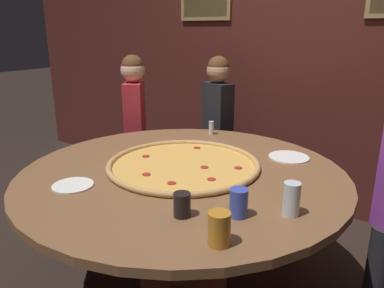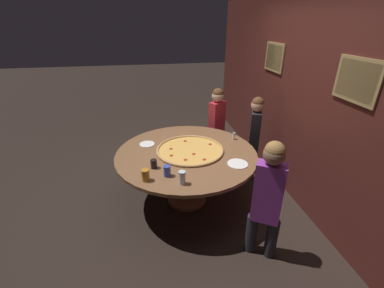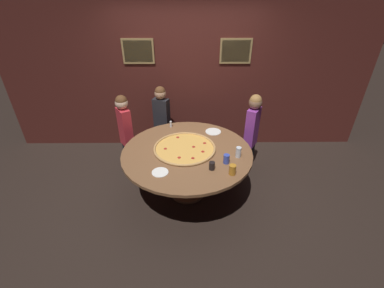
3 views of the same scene
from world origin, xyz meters
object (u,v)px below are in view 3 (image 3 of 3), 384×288
(dining_table, at_px, (187,158))
(diner_far_left, at_px, (252,129))
(drink_cup_near_left, at_px, (212,166))
(condiment_shaker, at_px, (171,124))
(drink_cup_beside_pizza, at_px, (226,159))
(white_plate_far_back, at_px, (160,172))
(drink_cup_centre_back, at_px, (238,152))
(white_plate_left_side, at_px, (213,132))
(giant_pizza, at_px, (185,148))
(diner_side_right, at_px, (125,129))
(diner_side_left, at_px, (162,117))
(drink_cup_front_edge, at_px, (232,170))

(dining_table, xyz_separation_m, diner_far_left, (1.01, 0.62, 0.11))
(drink_cup_near_left, distance_m, condiment_shaker, 1.26)
(drink_cup_beside_pizza, xyz_separation_m, diner_far_left, (0.52, 0.90, -0.06))
(white_plate_far_back, bearing_deg, diner_far_left, 39.46)
(condiment_shaker, bearing_deg, diner_far_left, -4.27)
(white_plate_far_back, bearing_deg, condiment_shaker, 87.23)
(condiment_shaker, height_order, diner_far_left, diner_far_left)
(drink_cup_near_left, height_order, drink_cup_centre_back, drink_cup_centre_back)
(dining_table, relative_size, white_plate_left_side, 7.40)
(giant_pizza, distance_m, diner_far_left, 1.19)
(giant_pizza, bearing_deg, condiment_shaker, 109.12)
(diner_side_right, bearing_deg, diner_far_left, -125.76)
(drink_cup_near_left, distance_m, diner_side_right, 1.69)
(dining_table, bearing_deg, white_plate_left_side, 53.23)
(white_plate_left_side, height_order, condiment_shaker, condiment_shaker)
(condiment_shaker, bearing_deg, diner_side_left, 115.19)
(drink_cup_near_left, distance_m, white_plate_left_side, 0.96)
(diner_side_left, bearing_deg, white_plate_left_side, 168.13)
(diner_side_left, bearing_deg, drink_cup_centre_back, 153.55)
(dining_table, xyz_separation_m, drink_cup_near_left, (0.31, -0.42, 0.16))
(drink_cup_beside_pizza, bearing_deg, diner_far_left, 60.25)
(dining_table, relative_size, diner_far_left, 1.35)
(diner_side_left, distance_m, diner_side_right, 0.69)
(drink_cup_front_edge, relative_size, white_plate_left_side, 0.53)
(diner_far_left, bearing_deg, giant_pizza, -30.41)
(white_plate_left_side, height_order, diner_side_right, diner_side_right)
(drink_cup_near_left, bearing_deg, drink_cup_beside_pizza, 34.46)
(dining_table, relative_size, drink_cup_beside_pizza, 14.61)
(drink_cup_beside_pizza, relative_size, diner_side_right, 0.09)
(diner_far_left, xyz_separation_m, diner_side_right, (-1.99, 0.05, -0.01))
(drink_cup_centre_back, distance_m, diner_side_left, 1.68)
(drink_cup_front_edge, relative_size, condiment_shaker, 1.30)
(condiment_shaker, relative_size, diner_side_left, 0.08)
(dining_table, bearing_deg, drink_cup_centre_back, -12.96)
(dining_table, relative_size, diner_side_left, 1.39)
(diner_side_left, bearing_deg, drink_cup_beside_pizza, 146.07)
(white_plate_far_back, bearing_deg, drink_cup_beside_pizza, 13.25)
(drink_cup_front_edge, xyz_separation_m, diner_far_left, (0.47, 1.13, -0.06))
(white_plate_far_back, bearing_deg, diner_side_left, 94.53)
(giant_pizza, relative_size, drink_cup_front_edge, 6.79)
(drink_cup_near_left, distance_m, diner_side_left, 1.70)
(dining_table, distance_m, diner_side_left, 1.19)
(diner_far_left, bearing_deg, drink_cup_front_edge, 8.56)
(drink_cup_centre_back, bearing_deg, dining_table, 167.04)
(giant_pizza, relative_size, condiment_shaker, 8.85)
(drink_cup_beside_pizza, distance_m, condiment_shaker, 1.25)
(white_plate_left_side, bearing_deg, drink_cup_beside_pizza, -83.28)
(diner_far_left, bearing_deg, drink_cup_centre_back, 7.14)
(giant_pizza, relative_size, diner_side_left, 0.67)
(drink_cup_beside_pizza, xyz_separation_m, condiment_shaker, (-0.76, 1.00, -0.01))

